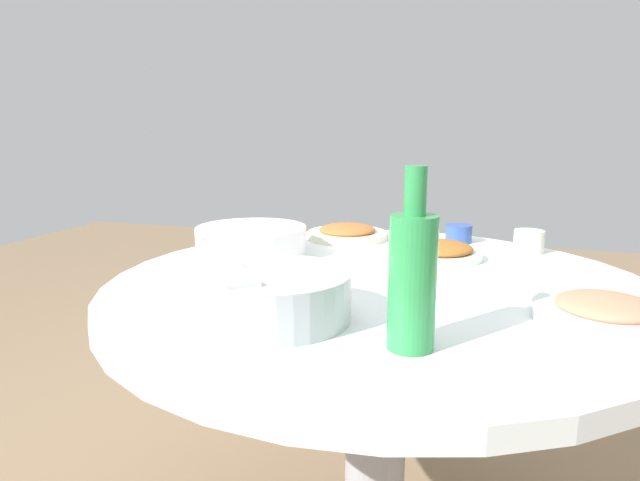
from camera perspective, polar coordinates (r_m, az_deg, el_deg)
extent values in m
cylinder|color=#99999E|center=(1.36, 5.87, -19.63)|extent=(0.14, 0.14, 0.67)
cylinder|color=white|center=(1.21, 6.22, -5.10)|extent=(1.19, 1.19, 0.04)
cylinder|color=#B2B5BA|center=(0.96, -4.80, -5.81)|extent=(0.27, 0.27, 0.08)
ellipsoid|color=white|center=(0.95, -4.80, -5.57)|extent=(0.22, 0.22, 0.09)
cube|color=white|center=(0.92, -9.21, -3.56)|extent=(0.14, 0.15, 0.01)
cylinder|color=white|center=(1.44, -7.23, 0.01)|extent=(0.29, 0.29, 0.07)
cylinder|color=#35150C|center=(1.44, -7.22, -0.27)|extent=(0.26, 0.26, 0.05)
cylinder|color=silver|center=(1.44, -7.26, 1.02)|extent=(0.16, 0.29, 0.01)
cylinder|color=white|center=(1.43, 12.37, -1.44)|extent=(0.22, 0.22, 0.02)
ellipsoid|color=#9B5923|center=(1.43, 12.40, -0.76)|extent=(0.17, 0.17, 0.03)
cylinder|color=silver|center=(1.07, 27.84, -6.95)|extent=(0.24, 0.24, 0.02)
ellipsoid|color=#E27A5B|center=(1.07, 27.93, -6.08)|extent=(0.17, 0.17, 0.03)
cylinder|color=#E9E8C7|center=(1.64, 2.89, 0.57)|extent=(0.24, 0.24, 0.02)
ellipsoid|color=#AF612D|center=(1.63, 2.90, 1.15)|extent=(0.17, 0.17, 0.03)
cylinder|color=#2E9048|center=(0.82, 9.67, -4.46)|extent=(0.07, 0.07, 0.21)
cylinder|color=#2E9048|center=(0.80, 10.02, 5.18)|extent=(0.03, 0.03, 0.07)
cylinder|color=#2F4E9A|center=(1.63, 14.39, 0.71)|extent=(0.08, 0.08, 0.05)
cylinder|color=beige|center=(1.56, 21.12, -0.08)|extent=(0.08, 0.08, 0.06)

